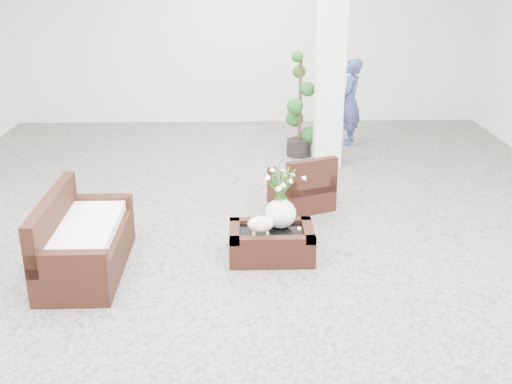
{
  "coord_description": "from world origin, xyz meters",
  "views": [
    {
      "loc": [
        -0.19,
        -6.48,
        3.04
      ],
      "look_at": [
        0.0,
        -0.1,
        0.62
      ],
      "focal_mm": 43.35,
      "sensor_mm": 36.0,
      "label": 1
    }
  ],
  "objects_px": {
    "coffee_table": "(271,244)",
    "topiary": "(300,105)",
    "armchair": "(301,180)",
    "loveseat": "(85,234)"
  },
  "relations": [
    {
      "from": "armchair",
      "to": "topiary",
      "type": "bearing_deg",
      "value": -117.17
    },
    {
      "from": "coffee_table",
      "to": "topiary",
      "type": "height_order",
      "value": "topiary"
    },
    {
      "from": "coffee_table",
      "to": "topiary",
      "type": "distance_m",
      "value": 3.8
    },
    {
      "from": "topiary",
      "to": "coffee_table",
      "type": "bearing_deg",
      "value": -99.97
    },
    {
      "from": "armchair",
      "to": "loveseat",
      "type": "bearing_deg",
      "value": 12.74
    },
    {
      "from": "coffee_table",
      "to": "armchair",
      "type": "distance_m",
      "value": 1.53
    },
    {
      "from": "coffee_table",
      "to": "topiary",
      "type": "relative_size",
      "value": 0.54
    },
    {
      "from": "coffee_table",
      "to": "armchair",
      "type": "bearing_deg",
      "value": 72.21
    },
    {
      "from": "coffee_table",
      "to": "loveseat",
      "type": "xyz_separation_m",
      "value": [
        -1.92,
        -0.24,
        0.25
      ]
    },
    {
      "from": "coffee_table",
      "to": "loveseat",
      "type": "relative_size",
      "value": 0.58
    }
  ]
}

